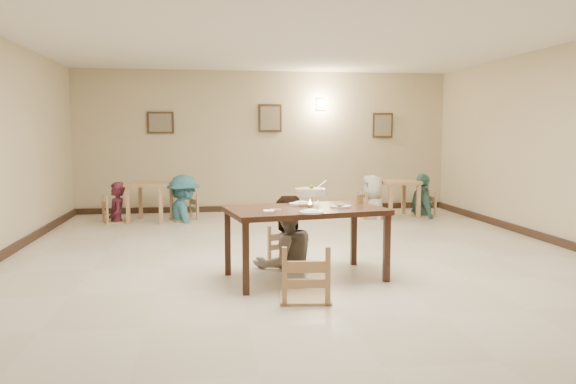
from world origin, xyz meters
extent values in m
plane|color=beige|center=(0.00, 0.00, 0.00)|extent=(10.00, 10.00, 0.00)
plane|color=silver|center=(0.00, 0.00, 3.00)|extent=(10.00, 10.00, 0.00)
plane|color=#C8B590|center=(0.00, 5.00, 1.50)|extent=(10.00, 0.00, 10.00)
plane|color=#C8B590|center=(0.00, -5.00, 1.50)|extent=(10.00, 0.00, 10.00)
cube|color=black|center=(0.00, 4.97, 0.06)|extent=(8.00, 0.06, 0.12)
cube|color=#382617|center=(-2.20, 4.96, 1.90)|extent=(0.55, 0.03, 0.45)
cube|color=gray|center=(-2.20, 4.94, 1.90)|extent=(0.45, 0.01, 0.37)
cube|color=#382617|center=(0.10, 4.96, 2.00)|extent=(0.50, 0.03, 0.60)
cube|color=gray|center=(0.10, 4.94, 2.00)|extent=(0.41, 0.01, 0.49)
cube|color=#382617|center=(2.60, 4.96, 1.85)|extent=(0.45, 0.03, 0.55)
cube|color=gray|center=(2.60, 4.94, 1.85)|extent=(0.37, 0.01, 0.45)
cube|color=#FFD88C|center=(1.20, 4.96, 2.30)|extent=(0.16, 0.05, 0.22)
cube|color=#381E12|center=(-0.12, -0.76, 0.80)|extent=(1.91, 1.29, 0.06)
cube|color=#381E12|center=(-0.85, -1.34, 0.38)|extent=(0.07, 0.07, 0.77)
cube|color=#381E12|center=(0.77, -1.04, 0.38)|extent=(0.07, 0.07, 0.77)
cube|color=#381E12|center=(-1.01, -0.48, 0.38)|extent=(0.07, 0.07, 0.77)
cube|color=#381E12|center=(0.61, -0.19, 0.38)|extent=(0.07, 0.07, 0.77)
cube|color=tan|center=(-0.21, 0.05, 0.40)|extent=(0.41, 0.41, 0.04)
cube|color=tan|center=(-0.27, -1.57, 0.50)|extent=(0.51, 0.51, 0.06)
imported|color=gray|center=(-0.26, -0.08, 0.90)|extent=(1.05, 0.94, 1.79)
torus|color=silver|center=(-0.07, -0.76, 0.97)|extent=(0.27, 0.27, 0.01)
cylinder|color=silver|center=(-0.07, -0.76, 0.85)|extent=(0.07, 0.07, 0.04)
cone|color=#FFA526|center=(-0.07, -0.76, 0.90)|extent=(0.04, 0.04, 0.06)
cylinder|color=white|center=(-0.07, -0.76, 1.01)|extent=(0.35, 0.35, 0.08)
cylinder|color=#B16C1B|center=(-0.07, -0.76, 1.04)|extent=(0.30, 0.30, 0.02)
sphere|color=#2D7223|center=(-0.06, -0.77, 1.07)|extent=(0.05, 0.05, 0.05)
cylinder|color=silver|center=(0.07, -0.69, 1.08)|extent=(0.16, 0.10, 0.11)
cylinder|color=silver|center=(0.04, -0.70, 0.90)|extent=(0.01, 0.01, 0.15)
cylinder|color=silver|center=(-0.17, -0.70, 0.90)|extent=(0.01, 0.01, 0.15)
cylinder|color=silver|center=(-0.07, -0.88, 0.90)|extent=(0.01, 0.01, 0.15)
cylinder|color=white|center=(-0.12, -0.49, 0.84)|extent=(0.31, 0.31, 0.02)
ellipsoid|color=white|center=(-0.12, -0.49, 0.85)|extent=(0.20, 0.17, 0.07)
cylinder|color=white|center=(-0.13, -1.18, 0.84)|extent=(0.26, 0.26, 0.02)
ellipsoid|color=white|center=(-0.13, -1.18, 0.84)|extent=(0.17, 0.15, 0.06)
cylinder|color=white|center=(0.29, -0.79, 0.84)|extent=(0.25, 0.25, 0.02)
sphere|color=#2D7223|center=(0.25, -0.85, 0.86)|extent=(0.04, 0.04, 0.04)
cylinder|color=white|center=(-0.49, -0.93, 0.84)|extent=(0.11, 0.11, 0.02)
cylinder|color=#B2311A|center=(-0.49, -0.93, 0.84)|extent=(0.09, 0.09, 0.01)
cube|color=white|center=(-0.58, -1.10, 0.84)|extent=(0.11, 0.15, 0.03)
cube|color=silver|center=(-0.54, -1.03, 0.84)|extent=(0.03, 0.15, 0.01)
cube|color=silver|center=(-0.51, -1.03, 0.84)|extent=(0.03, 0.15, 0.01)
cylinder|color=white|center=(0.58, -0.55, 0.91)|extent=(0.08, 0.08, 0.16)
cylinder|color=orange|center=(0.58, -0.55, 0.89)|extent=(0.07, 0.07, 0.12)
cube|color=tan|center=(-2.33, 3.83, 0.72)|extent=(0.91, 0.91, 0.06)
cube|color=tan|center=(-2.71, 3.60, 0.35)|extent=(0.07, 0.07, 0.69)
cube|color=tan|center=(-2.10, 3.44, 0.35)|extent=(0.07, 0.07, 0.69)
cube|color=tan|center=(-2.56, 4.21, 0.35)|extent=(0.07, 0.07, 0.69)
cube|color=tan|center=(-1.95, 4.05, 0.35)|extent=(0.07, 0.07, 0.69)
cube|color=tan|center=(2.55, 3.76, 0.70)|extent=(0.83, 0.83, 0.06)
cube|color=tan|center=(2.29, 3.41, 0.34)|extent=(0.07, 0.07, 0.67)
cube|color=tan|center=(2.90, 3.50, 0.34)|extent=(0.07, 0.07, 0.67)
cube|color=tan|center=(2.20, 4.02, 0.34)|extent=(0.07, 0.07, 0.67)
cube|color=tan|center=(2.81, 4.11, 0.34)|extent=(0.07, 0.07, 0.67)
cube|color=tan|center=(-2.96, 3.81, 0.45)|extent=(0.46, 0.46, 0.05)
cube|color=tan|center=(-1.70, 3.86, 0.45)|extent=(0.46, 0.46, 0.05)
cube|color=tan|center=(2.00, 3.70, 0.47)|extent=(0.48, 0.48, 0.05)
cube|color=tan|center=(3.10, 3.81, 0.44)|extent=(0.45, 0.45, 0.05)
imported|color=#521D2D|center=(-2.96, 3.81, 0.77)|extent=(0.48, 0.63, 1.53)
imported|color=teal|center=(-1.70, 3.86, 0.89)|extent=(1.05, 1.31, 1.78)
imported|color=silver|center=(2.00, 3.70, 0.86)|extent=(0.68, 0.92, 1.71)
imported|color=#477F72|center=(3.10, 3.81, 0.87)|extent=(0.43, 1.02, 1.73)
camera|label=1|loc=(-1.22, -7.07, 1.68)|focal=35.00mm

